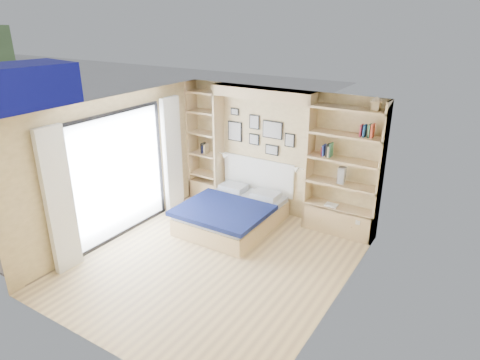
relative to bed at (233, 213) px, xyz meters
The scene contains 8 objects.
ground 1.37m from the bed, 70.52° to the right, with size 4.50×4.50×0.00m, color #D7B981.
room_shell 0.85m from the bed, 75.51° to the left, with size 4.50×4.50×4.50m.
bed is the anchor object (origin of this frame).
photo_gallery 1.64m from the bed, 90.12° to the left, with size 1.48×0.02×0.82m.
reading_lamps 1.12m from the bed, 78.35° to the left, with size 1.92×0.12×0.15m.
shelf_decor 2.22m from the bed, 27.50° to the left, with size 3.58×0.23×2.03m.
deck 3.41m from the bed, 158.00° to the right, with size 3.20×4.00×0.05m, color #6B5C4F.
deck_chair 3.34m from the bed, 169.85° to the right, with size 0.70×0.94×0.85m.
Camera 1 is at (3.51, -4.82, 3.80)m, focal length 32.00 mm.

